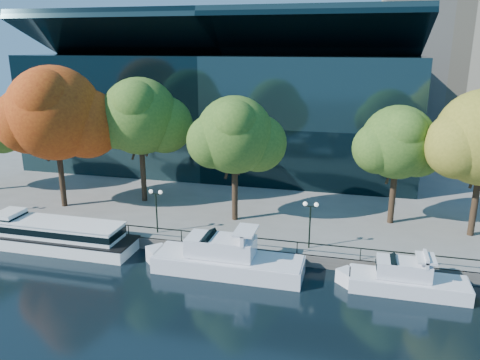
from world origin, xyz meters
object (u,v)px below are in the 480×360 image
(tree_2, at_px, (141,118))
(lamp_1, at_px, (156,201))
(tree_4, at_px, (399,144))
(tree_1, at_px, (56,115))
(lamp_2, at_px, (310,214))
(cruiser_near, at_px, (222,258))
(tour_boat, at_px, (50,234))
(cruiser_far, at_px, (403,279))
(tree_3, at_px, (236,137))

(tree_2, xyz_separation_m, lamp_1, (4.84, -7.90, -6.04))
(tree_4, bearing_deg, tree_1, -174.18)
(tree_2, relative_size, tree_4, 1.18)
(lamp_2, bearing_deg, cruiser_near, -147.93)
(tour_boat, relative_size, tree_4, 1.45)
(cruiser_far, bearing_deg, tree_2, 155.65)
(cruiser_far, height_order, tree_4, tree_4)
(tree_4, bearing_deg, tree_3, -169.11)
(tour_boat, distance_m, lamp_1, 9.70)
(tree_1, relative_size, lamp_1, 3.58)
(tree_3, relative_size, lamp_1, 2.96)
(tree_1, relative_size, tree_3, 1.21)
(cruiser_far, height_order, tree_2, tree_2)
(cruiser_far, bearing_deg, tree_3, 149.89)
(tree_3, relative_size, tree_4, 1.07)
(tree_2, distance_m, lamp_1, 11.06)
(lamp_1, bearing_deg, tree_3, 38.37)
(tree_1, bearing_deg, tree_4, 5.82)
(lamp_1, bearing_deg, tree_1, 160.78)
(tour_boat, bearing_deg, tree_1, 115.01)
(tour_boat, height_order, tree_4, tree_4)
(tour_boat, height_order, tree_2, tree_2)
(cruiser_far, distance_m, tree_3, 18.87)
(tour_boat, height_order, lamp_1, lamp_1)
(cruiser_far, relative_size, tree_4, 0.84)
(lamp_2, bearing_deg, lamp_1, 180.00)
(cruiser_near, distance_m, tree_4, 19.29)
(tree_4, bearing_deg, cruiser_far, -89.26)
(tree_1, distance_m, lamp_2, 27.03)
(tour_boat, bearing_deg, tree_4, 20.40)
(cruiser_near, relative_size, lamp_2, 3.24)
(tour_boat, distance_m, cruiser_near, 15.95)
(tour_boat, xyz_separation_m, lamp_1, (8.72, 3.30, 2.68))
(tree_1, distance_m, tree_3, 18.41)
(tree_4, distance_m, lamp_1, 22.51)
(cruiser_far, xyz_separation_m, tree_3, (-14.71, 8.53, 8.17))
(tree_1, distance_m, tree_4, 33.14)
(tree_3, distance_m, lamp_1, 9.33)
(tree_1, bearing_deg, tree_3, 1.73)
(lamp_1, bearing_deg, tour_boat, -159.29)
(cruiser_near, bearing_deg, lamp_1, 150.89)
(tour_boat, xyz_separation_m, lamp_2, (22.34, 3.30, 2.68))
(tree_1, relative_size, lamp_2, 3.58)
(cruiser_far, xyz_separation_m, tree_4, (-0.15, 11.33, 7.66))
(tree_2, relative_size, lamp_1, 3.27)
(cruiser_near, bearing_deg, cruiser_far, 1.29)
(tree_1, height_order, lamp_1, tree_1)
(cruiser_far, xyz_separation_m, lamp_1, (-20.81, 3.71, 3.01))
(tree_1, height_order, lamp_2, tree_1)
(tree_4, bearing_deg, lamp_1, -159.73)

